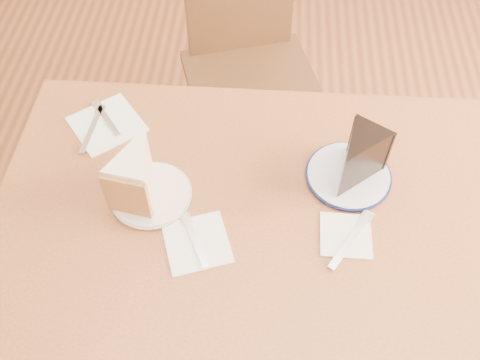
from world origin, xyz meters
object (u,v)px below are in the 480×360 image
Objects in this scene: plate_navy at (348,176)px; chocolate_cake at (355,163)px; carrot_cake at (139,171)px; plate_cream at (151,195)px; chair_far at (249,70)px; table at (259,240)px.

plate_navy is 1.43× the size of chocolate_cake.
chocolate_cake is (0.47, 0.05, 0.00)m from carrot_cake.
chair_far is at bearing 75.72° from plate_cream.
chocolate_cake is at bearing 9.19° from plate_cream.
plate_navy is (0.20, 0.12, 0.10)m from table.
plate_navy reaches higher than table.
chair_far reaches higher than plate_navy.
carrot_cake is at bearing 38.54° from chocolate_cake.
plate_navy is at bearing 18.18° from carrot_cake.
plate_navy is at bearing 31.81° from table.
chair_far is 6.55× the size of chocolate_cake.
chocolate_cake is (0.27, -0.65, 0.33)m from chair_far.
carrot_cake is at bearing 167.82° from table.
carrot_cake is (-0.27, 0.06, 0.17)m from table.
plate_cream is at bearing -30.67° from carrot_cake.
plate_navy is 0.48m from carrot_cake.
table is at bearing -148.19° from plate_navy.
plate_cream is 0.46m from chocolate_cake.
carrot_cake is at bearing 139.10° from plate_cream.
chocolate_cake reaches higher than chair_far.
table is 6.79× the size of plate_cream.
carrot_cake is (-0.47, -0.07, 0.06)m from plate_navy.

